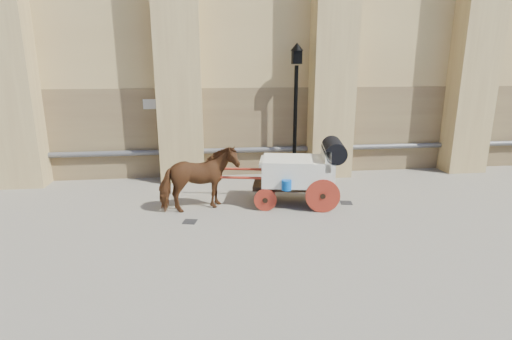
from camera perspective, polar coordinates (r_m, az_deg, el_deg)
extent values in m
plane|color=gray|center=(10.22, -5.63, -6.81)|extent=(90.00, 90.00, 0.00)
cube|color=olive|center=(14.01, 1.93, 5.58)|extent=(44.00, 0.35, 3.00)
cylinder|color=#59595B|center=(13.86, 2.09, 2.95)|extent=(42.00, 0.18, 0.18)
cube|color=beige|center=(13.65, -14.95, 9.08)|extent=(0.42, 0.04, 0.32)
imported|color=brown|center=(10.52, -8.17, -1.35)|extent=(2.20, 1.48, 1.70)
cube|color=black|center=(11.05, 5.39, -2.11)|extent=(2.35, 1.41, 0.12)
cube|color=white|center=(10.94, 5.97, -0.12)|extent=(2.11, 1.60, 0.70)
cube|color=white|center=(10.89, 9.97, 1.84)|extent=(0.39, 1.25, 0.55)
cube|color=white|center=(10.88, 1.53, 1.24)|extent=(0.56, 1.15, 0.10)
cylinder|color=black|center=(10.87, 11.06, 2.84)|extent=(0.80, 1.33, 0.56)
cylinder|color=#A82C1B|center=(10.53, 9.52, -3.68)|extent=(0.89, 0.24, 0.90)
cylinder|color=#A82C1B|center=(11.71, 9.00, -1.75)|extent=(0.89, 0.24, 0.90)
cylinder|color=#A82C1B|center=(10.55, 1.33, -4.31)|extent=(0.60, 0.18, 0.60)
cylinder|color=#A82C1B|center=(11.72, 1.65, -2.32)|extent=(0.60, 0.18, 0.60)
cylinder|color=#A82C1B|center=(10.62, -3.45, -1.08)|extent=(2.36, 0.54, 0.07)
cylinder|color=#A82C1B|center=(11.48, -2.85, 0.15)|extent=(2.36, 0.54, 0.07)
cylinder|color=#064FB2|center=(10.32, 4.37, -2.16)|extent=(0.26, 0.26, 0.26)
cylinder|color=black|center=(13.30, 5.61, 6.60)|extent=(0.12, 0.12, 3.73)
cone|color=black|center=(13.64, 5.43, -0.38)|extent=(0.37, 0.37, 0.37)
cube|color=black|center=(13.16, 5.85, 15.78)|extent=(0.29, 0.29, 0.43)
cone|color=black|center=(13.17, 5.89, 17.13)|extent=(0.41, 0.41, 0.25)
cube|color=black|center=(10.05, -9.43, -7.29)|extent=(0.38, 0.38, 0.01)
cube|color=black|center=(11.50, 12.75, -4.58)|extent=(0.38, 0.38, 0.01)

